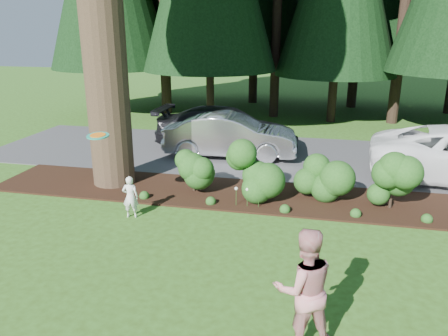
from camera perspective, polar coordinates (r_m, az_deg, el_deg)
name	(u,v)px	position (r m, az deg, el deg)	size (l,w,h in m)	color
ground	(242,252)	(9.53, 2.40, -10.87)	(80.00, 80.00, 0.00)	#2E4B15
mulch_bed	(263,196)	(12.44, 5.05, -3.69)	(16.00, 2.50, 0.05)	black
driveway	(278,156)	(16.45, 7.02, 1.62)	(22.00, 6.00, 0.03)	#38383A
shrub_row	(291,173)	(12.00, 8.73, -0.66)	(6.53, 1.60, 1.61)	#1E4A16
lily_cluster	(247,190)	(11.52, 3.07, -2.92)	(0.69, 0.09, 0.57)	#1E4A16
car_silver_wagon	(230,135)	(15.98, 0.85, 4.27)	(1.68, 4.81, 1.59)	#B9B9BE
car_dark_suv	(227,129)	(17.03, 0.38, 5.17)	(2.25, 5.54, 1.61)	black
child	(130,197)	(11.18, -12.12, -3.70)	(0.40, 0.26, 1.09)	silver
adult	(304,288)	(6.71, 10.40, -15.22)	(0.92, 0.72, 1.90)	#AB1626
frisbee	(98,136)	(10.99, -16.15, 4.09)	(0.54, 0.54, 0.09)	#1A8F77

